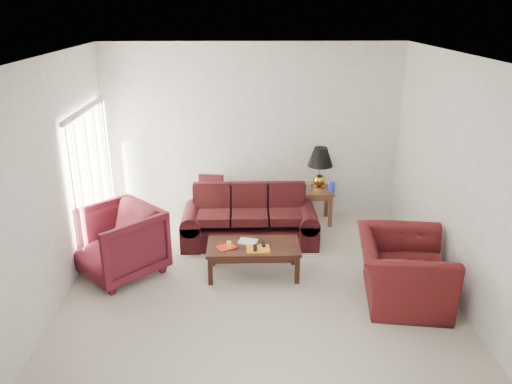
# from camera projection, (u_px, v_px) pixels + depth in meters

# --- Properties ---
(floor) EXTENTS (5.00, 5.00, 0.00)m
(floor) POSITION_uv_depth(u_px,v_px,m) (258.00, 288.00, 6.66)
(floor) COLOR beige
(floor) RESTS_ON ground
(blinds) EXTENTS (0.10, 2.00, 2.16)m
(blinds) POSITION_uv_depth(u_px,v_px,m) (93.00, 181.00, 7.44)
(blinds) COLOR silver
(blinds) RESTS_ON ground
(sofa) EXTENTS (2.16, 1.02, 0.86)m
(sofa) POSITION_uv_depth(u_px,v_px,m) (250.00, 217.00, 7.81)
(sofa) COLOR black
(sofa) RESTS_ON ground
(throw_pillow) EXTENTS (0.44, 0.27, 0.42)m
(throw_pillow) POSITION_uv_depth(u_px,v_px,m) (211.00, 187.00, 8.36)
(throw_pillow) COLOR black
(throw_pillow) RESTS_ON sofa
(end_table) EXTENTS (0.55, 0.55, 0.60)m
(end_table) POSITION_uv_depth(u_px,v_px,m) (315.00, 205.00, 8.59)
(end_table) COLOR #4B2E19
(end_table) RESTS_ON ground
(table_lamp) EXTENTS (0.48, 0.48, 0.72)m
(table_lamp) POSITION_uv_depth(u_px,v_px,m) (320.00, 168.00, 8.43)
(table_lamp) COLOR #B98339
(table_lamp) RESTS_ON end_table
(clock) EXTENTS (0.14, 0.07, 0.13)m
(clock) POSITION_uv_depth(u_px,v_px,m) (307.00, 188.00, 8.35)
(clock) COLOR silver
(clock) RESTS_ON end_table
(blue_canister) EXTENTS (0.14, 0.14, 0.17)m
(blue_canister) POSITION_uv_depth(u_px,v_px,m) (332.00, 187.00, 8.34)
(blue_canister) COLOR #1D35BE
(blue_canister) RESTS_ON end_table
(picture_frame) EXTENTS (0.20, 0.21, 0.05)m
(picture_frame) POSITION_uv_depth(u_px,v_px,m) (308.00, 181.00, 8.65)
(picture_frame) COLOR silver
(picture_frame) RESTS_ON end_table
(floor_lamp) EXTENTS (0.30, 0.30, 1.45)m
(floor_lamp) POSITION_uv_depth(u_px,v_px,m) (131.00, 183.00, 8.40)
(floor_lamp) COLOR white
(floor_lamp) RESTS_ON ground
(armchair_left) EXTENTS (1.47, 1.47, 0.96)m
(armchair_left) POSITION_uv_depth(u_px,v_px,m) (118.00, 242.00, 6.86)
(armchair_left) COLOR #49101A
(armchair_left) RESTS_ON ground
(armchair_right) EXTENTS (1.28, 1.42, 0.82)m
(armchair_right) POSITION_uv_depth(u_px,v_px,m) (402.00, 270.00, 6.28)
(armchair_right) COLOR #440F11
(armchair_right) RESTS_ON ground
(coffee_table) EXTENTS (1.38, 0.90, 0.45)m
(coffee_table) POSITION_uv_depth(u_px,v_px,m) (253.00, 260.00, 6.94)
(coffee_table) COLOR black
(coffee_table) RESTS_ON ground
(magazine_red) EXTENTS (0.31, 0.28, 0.01)m
(magazine_red) POSITION_uv_depth(u_px,v_px,m) (226.00, 247.00, 6.78)
(magazine_red) COLOR red
(magazine_red) RESTS_ON coffee_table
(magazine_white) EXTENTS (0.29, 0.25, 0.01)m
(magazine_white) POSITION_uv_depth(u_px,v_px,m) (248.00, 241.00, 6.95)
(magazine_white) COLOR white
(magazine_white) RESTS_ON coffee_table
(magazine_orange) EXTENTS (0.32, 0.24, 0.02)m
(magazine_orange) POSITION_uv_depth(u_px,v_px,m) (258.00, 249.00, 6.73)
(magazine_orange) COLOR orange
(magazine_orange) RESTS_ON coffee_table
(remote_a) EXTENTS (0.05, 0.18, 0.02)m
(remote_a) POSITION_uv_depth(u_px,v_px,m) (255.00, 248.00, 6.72)
(remote_a) COLOR black
(remote_a) RESTS_ON coffee_table
(remote_b) EXTENTS (0.06, 0.17, 0.02)m
(remote_b) POSITION_uv_depth(u_px,v_px,m) (263.00, 244.00, 6.83)
(remote_b) COLOR black
(remote_b) RESTS_ON coffee_table
(yellow_glass) EXTENTS (0.07, 0.07, 0.11)m
(yellow_glass) POSITION_uv_depth(u_px,v_px,m) (229.00, 245.00, 6.74)
(yellow_glass) COLOR #EDFF38
(yellow_glass) RESTS_ON coffee_table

